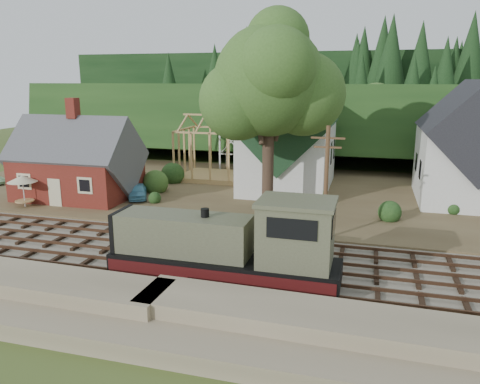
# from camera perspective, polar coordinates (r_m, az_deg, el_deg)

# --- Properties ---
(ground) EXTENTS (140.00, 140.00, 0.00)m
(ground) POSITION_cam_1_polar(r_m,az_deg,el_deg) (29.41, -4.77, -8.26)
(ground) COLOR #384C1E
(ground) RESTS_ON ground
(embankment) EXTENTS (64.00, 5.00, 1.60)m
(embankment) POSITION_cam_1_polar(r_m,az_deg,el_deg) (22.43, -12.62, -15.94)
(embankment) COLOR #7F7259
(embankment) RESTS_ON ground
(railroad_bed) EXTENTS (64.00, 11.00, 0.16)m
(railroad_bed) POSITION_cam_1_polar(r_m,az_deg,el_deg) (29.38, -4.78, -8.12)
(railroad_bed) COLOR #726B5B
(railroad_bed) RESTS_ON ground
(village_flat) EXTENTS (64.00, 26.00, 0.30)m
(village_flat) POSITION_cam_1_polar(r_m,az_deg,el_deg) (45.87, 3.03, 0.02)
(village_flat) COLOR brown
(village_flat) RESTS_ON ground
(hillside) EXTENTS (70.00, 28.96, 12.74)m
(hillside) POSITION_cam_1_polar(r_m,az_deg,el_deg) (69.08, 7.42, 4.42)
(hillside) COLOR #1E3F19
(hillside) RESTS_ON ground
(ridge) EXTENTS (80.00, 20.00, 12.00)m
(ridge) POSITION_cam_1_polar(r_m,az_deg,el_deg) (84.79, 9.01, 6.07)
(ridge) COLOR black
(ridge) RESTS_ON ground
(depot) EXTENTS (10.80, 7.41, 9.00)m
(depot) POSITION_cam_1_polar(r_m,az_deg,el_deg) (45.30, -19.19, 3.06)
(depot) COLOR #5F2015
(depot) RESTS_ON village_flat
(church) EXTENTS (8.40, 15.17, 13.00)m
(church) POSITION_cam_1_polar(r_m,az_deg,el_deg) (46.21, 6.01, 6.41)
(church) COLOR silver
(church) RESTS_ON village_flat
(farmhouse) EXTENTS (8.40, 10.80, 10.60)m
(farmhouse) POSITION_cam_1_polar(r_m,az_deg,el_deg) (45.71, 26.08, 4.61)
(farmhouse) COLOR silver
(farmhouse) RESTS_ON village_flat
(timber_frame) EXTENTS (8.20, 6.20, 6.99)m
(timber_frame) POSITION_cam_1_polar(r_m,az_deg,el_deg) (50.62, -2.58, 4.91)
(timber_frame) COLOR tan
(timber_frame) RESTS_ON village_flat
(lattice_tower) EXTENTS (3.20, 3.20, 12.12)m
(lattice_tower) POSITION_cam_1_polar(r_m,az_deg,el_deg) (55.77, -0.69, 12.71)
(lattice_tower) COLOR silver
(lattice_tower) RESTS_ON village_flat
(big_tree) EXTENTS (10.90, 8.40, 14.70)m
(big_tree) POSITION_cam_1_polar(r_m,az_deg,el_deg) (36.39, 3.84, 12.47)
(big_tree) COLOR #38281E
(big_tree) RESTS_ON village_flat
(telegraph_pole_near) EXTENTS (2.20, 0.28, 8.00)m
(telegraph_pole_near) POSITION_cam_1_polar(r_m,az_deg,el_deg) (31.56, 10.45, 1.16)
(telegraph_pole_near) COLOR #4C331E
(telegraph_pole_near) RESTS_ON ground
(locomotive) EXTENTS (12.26, 3.06, 4.89)m
(locomotive) POSITION_cam_1_polar(r_m,az_deg,el_deg) (25.10, -0.99, -6.85)
(locomotive) COLOR black
(locomotive) RESTS_ON railroad_bed
(car_blue) EXTENTS (3.20, 4.23, 1.34)m
(car_blue) POSITION_cam_1_polar(r_m,az_deg,el_deg) (43.63, -12.39, 0.11)
(car_blue) COLOR #62B1D3
(car_blue) RESTS_ON village_flat
(patio_set) EXTENTS (2.43, 2.43, 2.71)m
(patio_set) POSITION_cam_1_polar(r_m,az_deg,el_deg) (43.58, -25.00, 1.32)
(patio_set) COLOR silver
(patio_set) RESTS_ON village_flat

